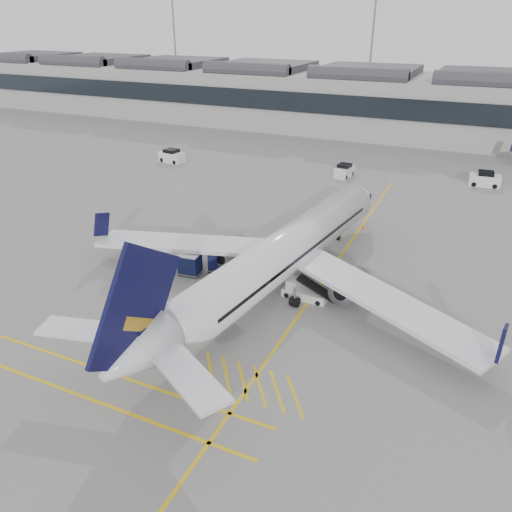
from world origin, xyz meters
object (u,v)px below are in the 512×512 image
at_px(airliner_main, 280,256).
at_px(ramp_agent_a, 240,272).
at_px(belt_loader, 304,291).
at_px(pushback_tug, 138,279).
at_px(baggage_cart_a, 243,251).
at_px(ramp_agent_b, 262,268).

distance_m(airliner_main, ramp_agent_a, 4.37).
distance_m(belt_loader, ramp_agent_a, 6.20).
distance_m(airliner_main, belt_loader, 3.58).
bearing_deg(pushback_tug, belt_loader, 29.31).
distance_m(belt_loader, baggage_cart_a, 8.94).
bearing_deg(belt_loader, ramp_agent_a, 178.50).
distance_m(airliner_main, ramp_agent_b, 3.47).
relative_size(baggage_cart_a, ramp_agent_b, 1.08).
distance_m(belt_loader, pushback_tug, 14.53).
height_order(ramp_agent_b, pushback_tug, ramp_agent_b).
bearing_deg(ramp_agent_a, ramp_agent_b, 16.82).
height_order(belt_loader, ramp_agent_b, belt_loader).
distance_m(ramp_agent_a, ramp_agent_b, 2.04).
xyz_separation_m(airliner_main, pushback_tug, (-11.52, -4.52, -2.53)).
relative_size(belt_loader, ramp_agent_b, 2.68).
bearing_deg(ramp_agent_a, belt_loader, -31.35).
bearing_deg(ramp_agent_b, baggage_cart_a, -38.72).
xyz_separation_m(baggage_cart_a, ramp_agent_b, (3.07, -2.52, -0.02)).
bearing_deg(belt_loader, baggage_cart_a, 153.35).
height_order(ramp_agent_a, pushback_tug, ramp_agent_a).
xyz_separation_m(airliner_main, belt_loader, (2.45, -0.52, -2.57)).
height_order(airliner_main, belt_loader, airliner_main).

